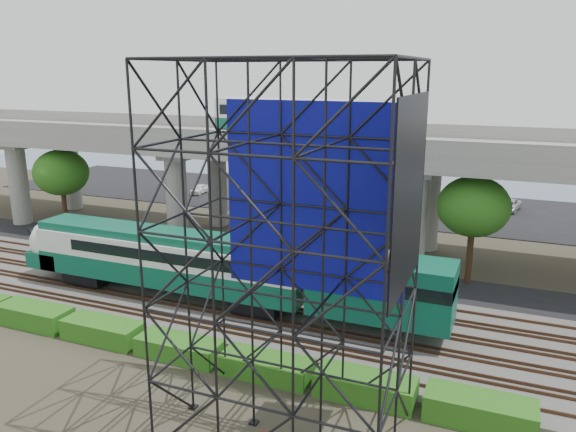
% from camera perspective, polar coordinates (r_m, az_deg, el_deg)
% --- Properties ---
extents(ground, '(140.00, 140.00, 0.00)m').
position_cam_1_polar(ground, '(34.71, -8.40, -10.51)').
color(ground, '#474233').
rests_on(ground, ground).
extents(ballast_bed, '(90.00, 12.00, 0.20)m').
position_cam_1_polar(ballast_bed, '(36.24, -6.78, -9.16)').
color(ballast_bed, slate).
rests_on(ballast_bed, ground).
extents(service_road, '(90.00, 5.00, 0.08)m').
position_cam_1_polar(service_road, '(43.33, -1.30, -5.10)').
color(service_road, black).
rests_on(service_road, ground).
extents(parking_lot, '(90.00, 18.00, 0.08)m').
position_cam_1_polar(parking_lot, '(64.69, 7.09, 1.42)').
color(parking_lot, black).
rests_on(parking_lot, ground).
extents(harbor_water, '(140.00, 40.00, 0.03)m').
position_cam_1_polar(harbor_water, '(85.71, 11.04, 4.47)').
color(harbor_water, slate).
rests_on(harbor_water, ground).
extents(rail_tracks, '(90.00, 9.52, 0.16)m').
position_cam_1_polar(rail_tracks, '(36.16, -6.79, -8.90)').
color(rail_tracks, '#472D1E').
rests_on(rail_tracks, ballast_bed).
extents(commuter_train, '(29.30, 3.06, 4.30)m').
position_cam_1_polar(commuter_train, '(36.07, -9.35, -4.63)').
color(commuter_train, black).
rests_on(commuter_train, rail_tracks).
extents(overpass, '(80.00, 12.00, 12.40)m').
position_cam_1_polar(overpass, '(46.37, 1.27, 6.62)').
color(overpass, '#9E9B93').
rests_on(overpass, ground).
extents(scaffold_tower, '(9.36, 6.36, 15.00)m').
position_cam_1_polar(scaffold_tower, '(21.63, -0.14, -4.70)').
color(scaffold_tower, black).
rests_on(scaffold_tower, ground).
extents(hedge_strip, '(34.60, 1.80, 1.20)m').
position_cam_1_polar(hedge_strip, '(30.73, -10.96, -12.94)').
color(hedge_strip, '#235B14').
rests_on(hedge_strip, ground).
extents(trees, '(40.94, 16.94, 7.69)m').
position_cam_1_polar(trees, '(48.76, -3.70, 3.84)').
color(trees, '#382314').
rests_on(trees, ground).
extents(suv, '(5.19, 2.42, 1.44)m').
position_cam_1_polar(suv, '(44.12, -4.09, -3.73)').
color(suv, black).
rests_on(suv, service_road).
extents(parked_cars, '(37.22, 9.61, 1.31)m').
position_cam_1_polar(parked_cars, '(63.51, 9.02, 1.70)').
color(parked_cars, white).
rests_on(parked_cars, parking_lot).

